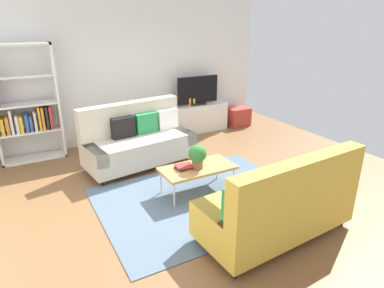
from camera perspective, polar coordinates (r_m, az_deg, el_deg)
ground_plane at (r=5.16m, az=-1.01°, el=-8.03°), size 7.68×7.68×0.00m
wall_far at (r=7.20m, az=-11.78°, el=12.05°), size 6.40×0.12×2.90m
area_rug at (r=4.96m, az=1.56°, el=-9.27°), size 2.90×2.20×0.01m
couch_beige at (r=5.98m, az=-9.16°, el=0.60°), size 2.00×1.09×1.10m
couch_green at (r=4.08m, az=14.68°, el=-10.00°), size 1.95×0.95×1.10m
coffee_table at (r=4.95m, az=0.94°, el=-4.24°), size 1.10×0.56×0.42m
tv_console at (r=7.76m, az=0.89°, el=4.52°), size 1.40×0.44×0.64m
tv at (r=7.59m, az=1.00°, el=9.07°), size 1.00×0.20×0.64m
bookshelf at (r=6.67m, az=-26.62°, el=5.35°), size 1.10×0.36×2.10m
storage_trunk at (r=8.29m, az=7.88°, el=4.67°), size 0.52×0.40×0.44m
potted_plant at (r=4.82m, az=0.93°, el=-1.94°), size 0.27×0.27×0.36m
table_book_0 at (r=4.90m, az=-1.36°, el=-4.03°), size 0.26×0.21×0.03m
table_book_1 at (r=4.89m, az=-1.36°, el=-3.74°), size 0.26×0.21×0.03m
vase_0 at (r=7.44m, az=-3.20°, el=6.83°), size 0.12×0.12×0.12m
vase_1 at (r=7.51m, az=-1.96°, el=7.09°), size 0.13×0.13×0.15m
bottle_0 at (r=7.52m, az=-0.37°, el=7.20°), size 0.06×0.06×0.17m
bottle_1 at (r=7.57m, az=0.34°, el=7.23°), size 0.06×0.06×0.16m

